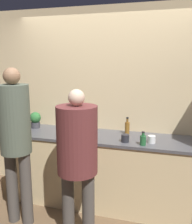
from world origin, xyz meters
TOP-DOWN VIEW (x-y plane):
  - ground_plane at (0.00, 0.00)m, footprint 14.00×14.00m
  - wall_back at (0.00, 0.70)m, footprint 5.20×0.06m
  - counter at (0.00, 0.38)m, footprint 2.31×0.68m
  - person_left at (-0.80, -0.31)m, footprint 0.34×0.34m
  - person_center at (-0.03, -0.41)m, footprint 0.41×0.41m
  - fruit_bowl at (-0.29, 0.29)m, footprint 0.26×0.26m
  - utensil_crock at (-0.28, 0.58)m, footprint 0.09×0.09m
  - bottle_clear at (-0.65, 0.59)m, footprint 0.06×0.06m
  - bottle_amber at (0.32, 0.51)m, footprint 0.06×0.06m
  - bottle_green at (0.56, 0.13)m, footprint 0.07×0.07m
  - cup_white at (0.65, 0.24)m, footprint 0.09×0.09m
  - cup_black at (0.35, 0.19)m, footprint 0.09×0.09m
  - potted_plant at (-1.00, 0.47)m, footprint 0.16×0.16m

SIDE VIEW (x-z plane):
  - ground_plane at x=0.00m, z-range 0.00..0.00m
  - counter at x=0.00m, z-range 0.00..0.95m
  - cup_white at x=0.65m, z-range 0.95..1.03m
  - cup_black at x=0.35m, z-range 0.95..1.04m
  - fruit_bowl at x=-0.29m, z-range 0.93..1.07m
  - person_center at x=-0.03m, z-range 0.19..1.81m
  - bottle_clear at x=-0.65m, z-range 0.93..1.07m
  - bottle_green at x=0.56m, z-range 0.93..1.09m
  - utensil_crock at x=-0.28m, z-range 0.88..1.17m
  - bottle_amber at x=0.32m, z-range 0.92..1.15m
  - potted_plant at x=-1.00m, z-range 0.95..1.18m
  - person_left at x=-0.80m, z-range 0.18..2.00m
  - wall_back at x=0.00m, z-range 0.00..2.60m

